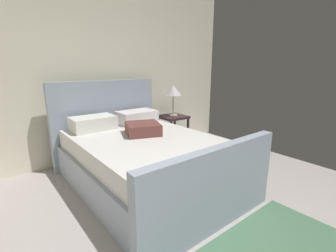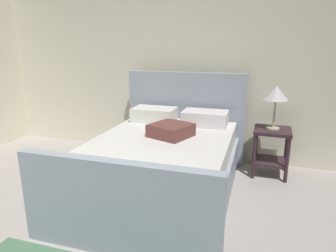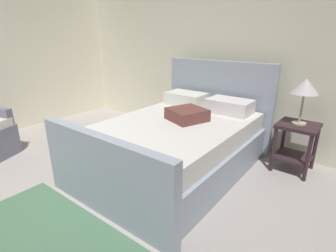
# 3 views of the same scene
# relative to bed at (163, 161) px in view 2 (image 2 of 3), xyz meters

# --- Properties ---
(wall_back) EXTENTS (5.58, 0.12, 2.77)m
(wall_back) POSITION_rel_bed_xyz_m (-0.33, 1.28, 1.03)
(wall_back) COLOR silver
(wall_back) RESTS_ON ground
(bed) EXTENTS (1.70, 2.31, 1.25)m
(bed) POSITION_rel_bed_xyz_m (0.00, 0.00, 0.00)
(bed) COLOR #96A2B4
(bed) RESTS_ON ground
(nightstand_right) EXTENTS (0.44, 0.44, 0.60)m
(nightstand_right) POSITION_rel_bed_xyz_m (1.14, 0.86, 0.05)
(nightstand_right) COLOR #321F26
(nightstand_right) RESTS_ON ground
(table_lamp_right) EXTENTS (0.30, 0.30, 0.53)m
(table_lamp_right) POSITION_rel_bed_xyz_m (1.14, 0.86, 0.68)
(table_lamp_right) COLOR #B7B293
(table_lamp_right) RESTS_ON nightstand_right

